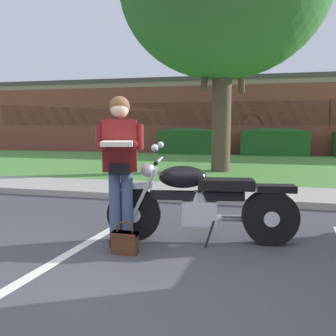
{
  "coord_description": "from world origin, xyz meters",
  "views": [
    {
      "loc": [
        0.83,
        -2.64,
        1.39
      ],
      "look_at": [
        -0.16,
        1.56,
        0.85
      ],
      "focal_mm": 37.44,
      "sensor_mm": 36.0,
      "label": 1
    }
  ],
  "objects_px": {
    "motorcycle": "(209,202)",
    "rider_person": "(120,158)",
    "handbag": "(125,241)",
    "hedge_center_left": "(274,142)",
    "hedge_left": "(189,141)",
    "brick_building": "(228,117)"
  },
  "relations": [
    {
      "from": "motorcycle",
      "to": "rider_person",
      "type": "relative_size",
      "value": 1.31
    },
    {
      "from": "rider_person",
      "to": "handbag",
      "type": "height_order",
      "value": "rider_person"
    },
    {
      "from": "hedge_left",
      "to": "hedge_center_left",
      "type": "bearing_deg",
      "value": 0.0
    },
    {
      "from": "handbag",
      "to": "hedge_center_left",
      "type": "bearing_deg",
      "value": 79.65
    },
    {
      "from": "rider_person",
      "to": "handbag",
      "type": "xyz_separation_m",
      "value": [
        0.14,
        -0.27,
        -0.86
      ]
    },
    {
      "from": "motorcycle",
      "to": "hedge_left",
      "type": "xyz_separation_m",
      "value": [
        -2.34,
        11.89,
        0.17
      ]
    },
    {
      "from": "brick_building",
      "to": "hedge_center_left",
      "type": "bearing_deg",
      "value": -66.78
    },
    {
      "from": "motorcycle",
      "to": "hedge_center_left",
      "type": "bearing_deg",
      "value": 83.06
    },
    {
      "from": "motorcycle",
      "to": "handbag",
      "type": "xyz_separation_m",
      "value": [
        -0.83,
        -0.59,
        -0.34
      ]
    },
    {
      "from": "hedge_center_left",
      "to": "brick_building",
      "type": "xyz_separation_m",
      "value": [
        -2.4,
        5.59,
        1.18
      ]
    },
    {
      "from": "hedge_left",
      "to": "hedge_center_left",
      "type": "distance_m",
      "value": 3.78
    },
    {
      "from": "rider_person",
      "to": "hedge_left",
      "type": "distance_m",
      "value": 12.28
    },
    {
      "from": "rider_person",
      "to": "hedge_center_left",
      "type": "xyz_separation_m",
      "value": [
        2.42,
        12.2,
        -0.36
      ]
    },
    {
      "from": "hedge_left",
      "to": "hedge_center_left",
      "type": "xyz_separation_m",
      "value": [
        3.78,
        0.0,
        -0.0
      ]
    },
    {
      "from": "brick_building",
      "to": "hedge_left",
      "type": "bearing_deg",
      "value": -103.9
    },
    {
      "from": "motorcycle",
      "to": "rider_person",
      "type": "xyz_separation_m",
      "value": [
        -0.97,
        -0.31,
        0.53
      ]
    },
    {
      "from": "rider_person",
      "to": "brick_building",
      "type": "relative_size",
      "value": 0.06
    },
    {
      "from": "hedge_center_left",
      "to": "hedge_left",
      "type": "bearing_deg",
      "value": -180.0
    },
    {
      "from": "hedge_left",
      "to": "motorcycle",
      "type": "bearing_deg",
      "value": -78.87
    },
    {
      "from": "hedge_left",
      "to": "brick_building",
      "type": "relative_size",
      "value": 0.1
    },
    {
      "from": "handbag",
      "to": "hedge_left",
      "type": "relative_size",
      "value": 0.13
    },
    {
      "from": "motorcycle",
      "to": "rider_person",
      "type": "height_order",
      "value": "rider_person"
    }
  ]
}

